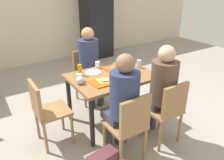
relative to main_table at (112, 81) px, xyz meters
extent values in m
cube|color=#9E998E|center=(0.00, 0.00, -0.65)|extent=(10.00, 10.00, 0.02)
cube|color=beige|center=(0.00, 3.20, 0.76)|extent=(10.00, 0.10, 2.80)
cube|color=olive|center=(0.00, 0.00, 0.08)|extent=(1.15, 0.83, 0.04)
cylinder|color=black|center=(-0.52, -0.35, -0.29)|extent=(0.06, 0.06, 0.69)
cylinder|color=black|center=(0.52, -0.35, -0.29)|extent=(0.06, 0.06, 0.69)
cylinder|color=black|center=(-0.52, 0.35, -0.29)|extent=(0.06, 0.06, 0.69)
cylinder|color=black|center=(0.52, 0.35, -0.29)|extent=(0.06, 0.06, 0.69)
cube|color=#9E7247|center=(-0.29, -0.71, -0.19)|extent=(0.40, 0.40, 0.03)
cube|color=#9E7247|center=(-0.29, -0.89, 0.03)|extent=(0.38, 0.04, 0.40)
cylinder|color=#9E7247|center=(-0.46, -0.54, -0.42)|extent=(0.04, 0.04, 0.44)
cylinder|color=#9E7247|center=(-0.12, -0.54, -0.42)|extent=(0.04, 0.04, 0.44)
cylinder|color=#9E7247|center=(-0.46, -0.88, -0.42)|extent=(0.04, 0.04, 0.44)
cylinder|color=#9E7247|center=(-0.12, -0.88, -0.42)|extent=(0.04, 0.04, 0.44)
cube|color=#9E7247|center=(0.29, -0.71, -0.19)|extent=(0.40, 0.40, 0.03)
cube|color=#9E7247|center=(0.29, -0.89, 0.03)|extent=(0.38, 0.04, 0.40)
cylinder|color=#9E7247|center=(0.12, -0.54, -0.42)|extent=(0.04, 0.04, 0.44)
cylinder|color=#9E7247|center=(0.46, -0.54, -0.42)|extent=(0.04, 0.04, 0.44)
cylinder|color=#9E7247|center=(0.12, -0.88, -0.42)|extent=(0.04, 0.04, 0.44)
cylinder|color=#9E7247|center=(0.46, -0.88, -0.42)|extent=(0.04, 0.04, 0.44)
cube|color=#9E7247|center=(0.00, 0.71, -0.19)|extent=(0.40, 0.40, 0.03)
cube|color=#9E7247|center=(0.00, 0.89, 0.03)|extent=(0.38, 0.04, 0.40)
cylinder|color=#9E7247|center=(0.17, 0.54, -0.42)|extent=(0.04, 0.04, 0.44)
cylinder|color=#9E7247|center=(-0.17, 0.54, -0.42)|extent=(0.04, 0.04, 0.44)
cylinder|color=#9E7247|center=(0.17, 0.88, -0.42)|extent=(0.04, 0.04, 0.44)
cylinder|color=#9E7247|center=(-0.17, 0.88, -0.42)|extent=(0.04, 0.04, 0.44)
cube|color=#9E7247|center=(-0.88, 0.00, -0.19)|extent=(0.40, 0.40, 0.03)
cube|color=#9E7247|center=(-1.06, 0.00, 0.03)|extent=(0.04, 0.38, 0.40)
cylinder|color=#9E7247|center=(-0.71, 0.17, -0.42)|extent=(0.04, 0.04, 0.44)
cylinder|color=#9E7247|center=(-0.71, -0.17, -0.42)|extent=(0.04, 0.04, 0.44)
cylinder|color=#9E7247|center=(-1.05, 0.17, -0.42)|extent=(0.04, 0.04, 0.44)
cylinder|color=#9E7247|center=(-1.05, -0.17, -0.42)|extent=(0.04, 0.04, 0.44)
cylinder|color=#383842|center=(-0.37, -0.48, -0.40)|extent=(0.10, 0.10, 0.47)
cylinder|color=#383842|center=(-0.21, -0.48, -0.40)|extent=(0.10, 0.10, 0.47)
cube|color=#383842|center=(-0.29, -0.58, -0.12)|extent=(0.32, 0.28, 0.10)
cylinder|color=navy|center=(-0.29, -0.69, 0.19)|extent=(0.32, 0.32, 0.52)
sphere|color=#8C664C|center=(-0.29, -0.69, 0.54)|extent=(0.20, 0.20, 0.20)
cylinder|color=#383842|center=(0.21, -0.48, -0.40)|extent=(0.10, 0.10, 0.47)
cylinder|color=#383842|center=(0.37, -0.48, -0.40)|extent=(0.10, 0.10, 0.47)
cube|color=#383842|center=(0.29, -0.58, -0.12)|extent=(0.32, 0.28, 0.10)
cylinder|color=brown|center=(0.29, -0.69, 0.19)|extent=(0.32, 0.32, 0.52)
sphere|color=#DBAD89|center=(0.29, -0.69, 0.54)|extent=(0.20, 0.20, 0.20)
cylinder|color=#383842|center=(0.08, 0.48, -0.40)|extent=(0.10, 0.10, 0.47)
cylinder|color=#383842|center=(-0.08, 0.48, -0.40)|extent=(0.10, 0.10, 0.47)
cube|color=#383842|center=(0.00, 0.58, -0.12)|extent=(0.32, 0.28, 0.10)
cylinder|color=navy|center=(0.00, 0.69, 0.19)|extent=(0.32, 0.32, 0.52)
sphere|color=tan|center=(0.00, 0.69, 0.54)|extent=(0.20, 0.20, 0.20)
cube|color=#D85914|center=(-0.20, -0.14, 0.10)|extent=(0.36, 0.26, 0.02)
cube|color=#D85914|center=(0.20, 0.12, 0.10)|extent=(0.39, 0.31, 0.02)
cylinder|color=white|center=(-0.17, 0.23, 0.10)|extent=(0.22, 0.22, 0.01)
cylinder|color=white|center=(0.17, -0.23, 0.10)|extent=(0.22, 0.22, 0.01)
pyramid|color=tan|center=(-0.20, -0.12, 0.12)|extent=(0.23, 0.24, 0.01)
ellipsoid|color=#D8C67F|center=(-0.20, -0.12, 0.13)|extent=(0.16, 0.17, 0.01)
pyramid|color=#C68C47|center=(0.18, 0.10, 0.12)|extent=(0.25, 0.26, 0.01)
ellipsoid|color=#B74723|center=(0.18, 0.10, 0.13)|extent=(0.18, 0.18, 0.01)
cylinder|color=white|center=(-0.03, 0.35, 0.15)|extent=(0.07, 0.07, 0.10)
cylinder|color=white|center=(0.03, -0.35, 0.15)|extent=(0.07, 0.07, 0.10)
cylinder|color=white|center=(-0.46, 0.06, 0.15)|extent=(0.07, 0.07, 0.10)
cylinder|color=#B7BCC6|center=(0.49, 0.02, 0.16)|extent=(0.07, 0.07, 0.12)
cylinder|color=orange|center=(-0.38, 0.23, 0.18)|extent=(0.06, 0.06, 0.16)
sphere|color=silver|center=(-0.49, -0.02, 0.15)|extent=(0.10, 0.10, 0.10)
cube|color=black|center=(1.35, 2.85, 0.31)|extent=(0.70, 0.60, 1.90)
camera|label=1|loc=(-1.53, -2.37, 1.30)|focal=35.61mm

